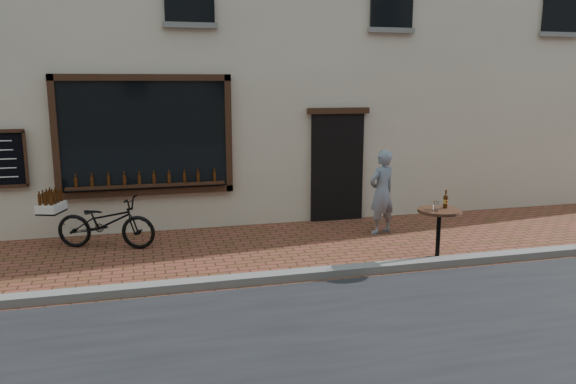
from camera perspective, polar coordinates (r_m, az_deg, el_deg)
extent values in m
plane|color=brown|center=(8.08, 0.43, -9.37)|extent=(90.00, 90.00, 0.00)
cube|color=slate|center=(8.24, 0.06, -8.51)|extent=(90.00, 0.25, 0.12)
cube|color=black|center=(10.80, -14.34, 5.57)|extent=(3.00, 0.06, 2.00)
cube|color=black|center=(10.73, -14.61, 11.20)|extent=(3.24, 0.10, 0.12)
cube|color=black|center=(10.92, -14.07, 0.02)|extent=(3.24, 0.10, 0.12)
cube|color=black|center=(10.88, -22.61, 5.11)|extent=(0.12, 0.10, 2.24)
cube|color=black|center=(10.90, -6.08, 5.91)|extent=(0.12, 0.10, 2.24)
cube|color=black|center=(10.85, -14.10, 0.65)|extent=(2.90, 0.16, 0.05)
cube|color=black|center=(11.58, 5.01, 2.49)|extent=(1.10, 0.10, 2.20)
cube|color=black|center=(11.43, 5.16, 8.22)|extent=(1.30, 0.10, 0.12)
cube|color=black|center=(11.07, -26.78, 3.03)|extent=(0.62, 0.04, 0.92)
cylinder|color=#3D1C07|center=(10.89, -20.71, 0.94)|extent=(0.06, 0.06, 0.19)
cylinder|color=#3D1C07|center=(10.87, -19.26, 1.02)|extent=(0.06, 0.06, 0.19)
cylinder|color=#3D1C07|center=(10.85, -17.80, 1.09)|extent=(0.06, 0.06, 0.19)
cylinder|color=#3D1C07|center=(10.84, -16.33, 1.16)|extent=(0.06, 0.06, 0.19)
cylinder|color=#3D1C07|center=(10.83, -14.86, 1.24)|extent=(0.06, 0.06, 0.19)
cylinder|color=#3D1C07|center=(10.83, -13.39, 1.31)|extent=(0.06, 0.06, 0.19)
cylinder|color=#3D1C07|center=(10.84, -11.93, 1.38)|extent=(0.06, 0.06, 0.19)
cylinder|color=#3D1C07|center=(10.86, -10.47, 1.45)|extent=(0.06, 0.06, 0.19)
cylinder|color=#3D1C07|center=(10.88, -9.01, 1.52)|extent=(0.06, 0.06, 0.19)
cylinder|color=#3D1C07|center=(10.91, -7.56, 1.59)|extent=(0.06, 0.06, 0.19)
imported|color=black|center=(10.16, -18.01, -2.96)|extent=(1.82, 1.13, 0.90)
cube|color=black|center=(10.52, -22.87, -1.88)|extent=(0.48, 0.57, 0.03)
cube|color=white|center=(10.50, -22.91, -1.43)|extent=(0.49, 0.59, 0.14)
cylinder|color=#3D1C07|center=(10.27, -22.93, -0.76)|extent=(0.06, 0.06, 0.19)
cylinder|color=#3D1C07|center=(10.31, -23.43, -0.74)|extent=(0.06, 0.06, 0.19)
cylinder|color=#3D1C07|center=(10.36, -23.92, -0.73)|extent=(0.06, 0.06, 0.19)
cylinder|color=#3D1C07|center=(10.37, -22.63, -0.62)|extent=(0.06, 0.06, 0.19)
cylinder|color=#3D1C07|center=(10.42, -23.12, -0.61)|extent=(0.06, 0.06, 0.19)
cylinder|color=#3D1C07|center=(10.47, -23.61, -0.60)|extent=(0.06, 0.06, 0.19)
cylinder|color=#3D1C07|center=(10.48, -22.34, -0.49)|extent=(0.06, 0.06, 0.19)
cylinder|color=#3D1C07|center=(10.52, -22.83, -0.48)|extent=(0.06, 0.06, 0.19)
cylinder|color=#3D1C07|center=(10.57, -23.31, -0.47)|extent=(0.06, 0.06, 0.19)
cylinder|color=#3D1C07|center=(10.58, -22.05, -0.36)|extent=(0.06, 0.06, 0.19)
cylinder|color=#3D1C07|center=(10.63, -22.54, -0.35)|extent=(0.06, 0.06, 0.19)
cylinder|color=#3D1C07|center=(10.67, -23.02, -0.34)|extent=(0.06, 0.06, 0.19)
cylinder|color=black|center=(9.30, 14.88, -6.86)|extent=(0.50, 0.50, 0.03)
cylinder|color=black|center=(9.19, 15.01, -4.41)|extent=(0.07, 0.07, 0.79)
cylinder|color=#331B11|center=(9.09, 15.14, -1.86)|extent=(0.68, 0.68, 0.05)
cylinder|color=gold|center=(9.18, 15.71, -0.93)|extent=(0.07, 0.07, 0.07)
cylinder|color=white|center=(8.94, 14.80, -1.41)|extent=(0.09, 0.09, 0.15)
imported|color=slate|center=(10.69, 9.52, -0.01)|extent=(0.68, 0.56, 1.59)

